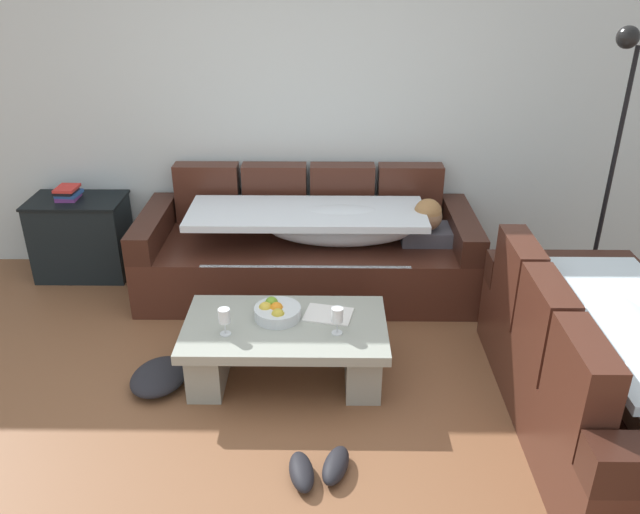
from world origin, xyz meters
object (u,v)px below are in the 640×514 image
at_px(coffee_table, 286,344).
at_px(side_cabinet, 82,237).
at_px(couch_near_window, 604,375).
at_px(fruit_bowl, 276,312).
at_px(wine_glass_near_right, 337,316).
at_px(crumpled_garment, 159,377).
at_px(open_magazine, 328,315).
at_px(couch_along_wall, 313,250).
at_px(wine_glass_near_left, 224,317).
at_px(book_stack_on_cabinet, 68,193).
at_px(pair_of_shoes, 319,469).
at_px(floor_lamp, 610,155).

relative_size(coffee_table, side_cabinet, 1.67).
xyz_separation_m(couch_near_window, side_cabinet, (-3.41, 1.78, -0.01)).
xyz_separation_m(fruit_bowl, side_cabinet, (-1.63, 1.29, -0.10)).
xyz_separation_m(couch_near_window, wine_glass_near_right, (-1.41, 0.32, 0.16)).
xyz_separation_m(fruit_bowl, crumpled_garment, (-0.70, -0.16, -0.36)).
bearing_deg(open_magazine, couch_along_wall, 108.84).
xyz_separation_m(couch_near_window, wine_glass_near_left, (-2.05, 0.30, 0.16)).
distance_m(wine_glass_near_right, book_stack_on_cabinet, 2.52).
height_order(fruit_bowl, pair_of_shoes, fruit_bowl).
relative_size(fruit_bowl, pair_of_shoes, 0.80).
relative_size(couch_near_window, pair_of_shoes, 5.42).
bearing_deg(coffee_table, floor_lamp, 24.71).
relative_size(wine_glass_near_left, pair_of_shoes, 0.48).
distance_m(side_cabinet, book_stack_on_cabinet, 0.37).
distance_m(side_cabinet, pair_of_shoes, 2.90).
height_order(couch_along_wall, book_stack_on_cabinet, couch_along_wall).
height_order(side_cabinet, floor_lamp, floor_lamp).
xyz_separation_m(coffee_table, book_stack_on_cabinet, (-1.74, 1.36, 0.45)).
xyz_separation_m(coffee_table, crumpled_garment, (-0.76, -0.09, -0.18)).
distance_m(couch_near_window, coffee_table, 1.77).
bearing_deg(crumpled_garment, floor_lamp, 20.40).
height_order(fruit_bowl, book_stack_on_cabinet, book_stack_on_cabinet).
xyz_separation_m(couch_near_window, pair_of_shoes, (-1.51, -0.40, -0.29)).
relative_size(wine_glass_near_right, book_stack_on_cabinet, 0.80).
height_order(coffee_table, pair_of_shoes, coffee_table).
bearing_deg(crumpled_garment, fruit_bowl, 13.09).
distance_m(open_magazine, side_cabinet, 2.32).
relative_size(side_cabinet, floor_lamp, 0.37).
bearing_deg(open_magazine, wine_glass_near_right, -63.42).
xyz_separation_m(fruit_bowl, open_magazine, (0.31, 0.03, -0.04)).
bearing_deg(crumpled_garment, couch_near_window, -7.48).
relative_size(fruit_bowl, book_stack_on_cabinet, 1.36).
height_order(couch_near_window, wine_glass_near_right, couch_near_window).
distance_m(couch_near_window, fruit_bowl, 1.85).
height_order(couch_along_wall, floor_lamp, floor_lamp).
height_order(couch_along_wall, open_magazine, couch_along_wall).
bearing_deg(book_stack_on_cabinet, crumpled_garment, -55.99).
height_order(coffee_table, open_magazine, open_magazine).
distance_m(couch_along_wall, side_cabinet, 1.84).
bearing_deg(pair_of_shoes, crumpled_garment, 143.33).
distance_m(couch_along_wall, book_stack_on_cabinet, 1.93).
bearing_deg(crumpled_garment, open_magazine, 10.81).
bearing_deg(floor_lamp, couch_near_window, -107.22).
bearing_deg(couch_along_wall, crumpled_garment, -126.18).
bearing_deg(couch_along_wall, floor_lamp, -4.07).
height_order(floor_lamp, pair_of_shoes, floor_lamp).
height_order(wine_glass_near_right, side_cabinet, side_cabinet).
bearing_deg(floor_lamp, crumpled_garment, -159.60).
bearing_deg(floor_lamp, open_magazine, -154.90).
bearing_deg(floor_lamp, wine_glass_near_left, -156.07).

